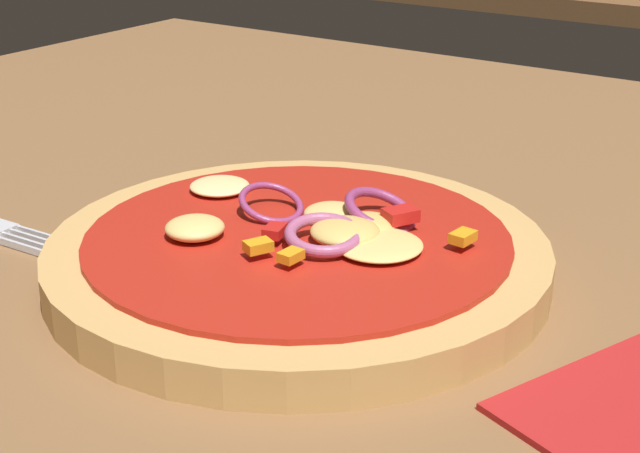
% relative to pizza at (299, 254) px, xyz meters
% --- Properties ---
extents(dining_table, '(1.13, 1.01, 0.03)m').
position_rel_pizza_xyz_m(dining_table, '(0.01, 0.01, -0.03)').
color(dining_table, brown).
rests_on(dining_table, ground).
extents(pizza, '(0.25, 0.25, 0.04)m').
position_rel_pizza_xyz_m(pizza, '(0.00, 0.00, 0.00)').
color(pizza, tan).
rests_on(pizza, dining_table).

